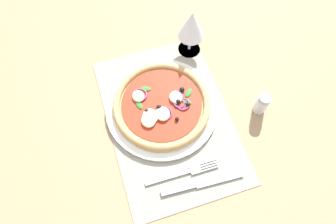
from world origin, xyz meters
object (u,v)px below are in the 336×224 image
(knife, at_px, (203,183))
(wine_glass, at_px, (192,26))
(plate, at_px, (162,107))
(pepper_shaker, at_px, (262,104))
(fork, at_px, (186,172))
(pizza, at_px, (162,105))

(knife, bearing_deg, wine_glass, 78.71)
(plate, height_order, wine_glass, wine_glass)
(knife, xyz_separation_m, wine_glass, (-0.38, 0.10, 0.09))
(wine_glass, xyz_separation_m, pepper_shaker, (0.24, 0.11, -0.07))
(plate, distance_m, pepper_shaker, 0.26)
(knife, relative_size, wine_glass, 1.35)
(fork, bearing_deg, pizza, 92.72)
(plate, xyz_separation_m, pizza, (0.00, -0.00, 0.02))
(pizza, xyz_separation_m, knife, (0.22, 0.03, -0.02))
(fork, relative_size, pepper_shaker, 2.69)
(plate, bearing_deg, pepper_shaker, 71.63)
(wine_glass, height_order, pepper_shaker, wine_glass)
(wine_glass, bearing_deg, plate, -39.87)
(pizza, xyz_separation_m, pepper_shaker, (0.08, 0.24, 0.01))
(pizza, distance_m, pepper_shaker, 0.25)
(plate, xyz_separation_m, fork, (0.18, 0.00, -0.00))
(fork, height_order, pepper_shaker, pepper_shaker)
(plate, xyz_separation_m, knife, (0.22, 0.03, -0.00))
(fork, height_order, wine_glass, wine_glass)
(fork, distance_m, wine_glass, 0.37)
(fork, distance_m, pepper_shaker, 0.26)
(pizza, distance_m, wine_glass, 0.22)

